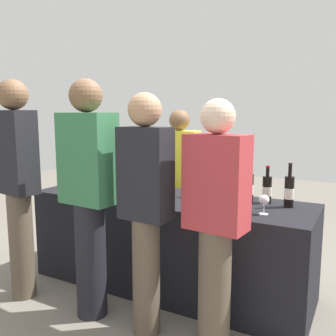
% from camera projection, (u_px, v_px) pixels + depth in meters
% --- Properties ---
extents(ground_plane, '(12.00, 12.00, 0.00)m').
position_uv_depth(ground_plane, '(168.00, 286.00, 3.23)').
color(ground_plane, slate).
extents(tasting_table, '(2.39, 0.75, 0.80)m').
position_uv_depth(tasting_table, '(168.00, 242.00, 3.17)').
color(tasting_table, black).
rests_on(tasting_table, ground_plane).
extents(wine_bottle_0, '(0.08, 0.08, 0.30)m').
position_uv_depth(wine_bottle_0, '(143.00, 179.00, 3.33)').
color(wine_bottle_0, black).
rests_on(wine_bottle_0, tasting_table).
extents(wine_bottle_1, '(0.08, 0.08, 0.33)m').
position_uv_depth(wine_bottle_1, '(203.00, 183.00, 3.11)').
color(wine_bottle_1, black).
rests_on(wine_bottle_1, tasting_table).
extents(wine_bottle_2, '(0.07, 0.07, 0.33)m').
position_uv_depth(wine_bottle_2, '(228.00, 186.00, 2.95)').
color(wine_bottle_2, black).
rests_on(wine_bottle_2, tasting_table).
extents(wine_bottle_3, '(0.07, 0.07, 0.32)m').
position_uv_depth(wine_bottle_3, '(249.00, 187.00, 2.94)').
color(wine_bottle_3, black).
rests_on(wine_bottle_3, tasting_table).
extents(wine_bottle_4, '(0.07, 0.07, 0.30)m').
position_uv_depth(wine_bottle_4, '(267.00, 189.00, 2.89)').
color(wine_bottle_4, black).
rests_on(wine_bottle_4, tasting_table).
extents(wine_bottle_5, '(0.07, 0.07, 0.34)m').
position_uv_depth(wine_bottle_5, '(289.00, 191.00, 2.76)').
color(wine_bottle_5, black).
rests_on(wine_bottle_5, tasting_table).
extents(wine_glass_0, '(0.07, 0.07, 0.15)m').
position_uv_depth(wine_glass_0, '(98.00, 182.00, 3.22)').
color(wine_glass_0, silver).
rests_on(wine_glass_0, tasting_table).
extents(wine_glass_1, '(0.06, 0.06, 0.13)m').
position_uv_depth(wine_glass_1, '(107.00, 185.00, 3.17)').
color(wine_glass_1, silver).
rests_on(wine_glass_1, tasting_table).
extents(wine_glass_2, '(0.07, 0.07, 0.14)m').
position_uv_depth(wine_glass_2, '(203.00, 192.00, 2.86)').
color(wine_glass_2, silver).
rests_on(wine_glass_2, tasting_table).
extents(wine_glass_3, '(0.07, 0.07, 0.14)m').
position_uv_depth(wine_glass_3, '(223.00, 197.00, 2.67)').
color(wine_glass_3, silver).
rests_on(wine_glass_3, tasting_table).
extents(wine_glass_4, '(0.08, 0.08, 0.15)m').
position_uv_depth(wine_glass_4, '(235.00, 198.00, 2.62)').
color(wine_glass_4, silver).
rests_on(wine_glass_4, tasting_table).
extents(wine_glass_5, '(0.07, 0.07, 0.14)m').
position_uv_depth(wine_glass_5, '(264.00, 201.00, 2.56)').
color(wine_glass_5, silver).
rests_on(wine_glass_5, tasting_table).
extents(server_pouring, '(0.41, 0.24, 1.54)m').
position_uv_depth(server_pouring, '(179.00, 180.00, 3.72)').
color(server_pouring, black).
rests_on(server_pouring, ground_plane).
extents(guest_0, '(0.37, 0.24, 1.76)m').
position_uv_depth(guest_0, '(18.00, 179.00, 2.91)').
color(guest_0, brown).
rests_on(guest_0, ground_plane).
extents(guest_1, '(0.42, 0.25, 1.74)m').
position_uv_depth(guest_1, '(89.00, 191.00, 2.64)').
color(guest_1, black).
rests_on(guest_1, ground_plane).
extents(guest_2, '(0.35, 0.22, 1.63)m').
position_uv_depth(guest_2, '(146.00, 204.00, 2.42)').
color(guest_2, brown).
rests_on(guest_2, ground_plane).
extents(guest_3, '(0.40, 0.25, 1.59)m').
position_uv_depth(guest_3, '(216.00, 217.00, 2.27)').
color(guest_3, brown).
rests_on(guest_3, ground_plane).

